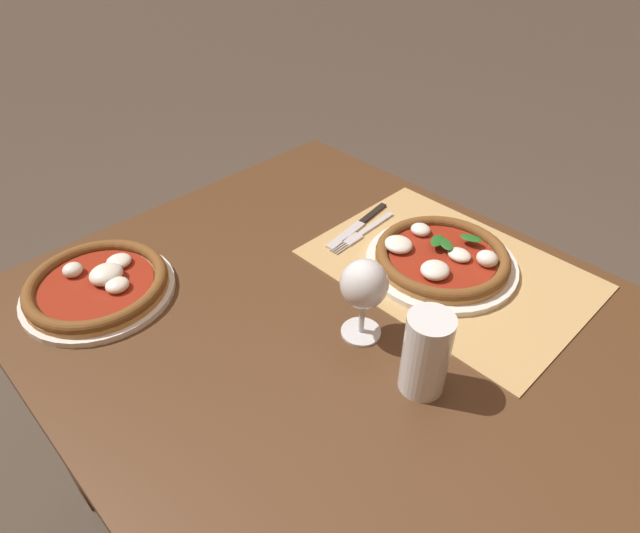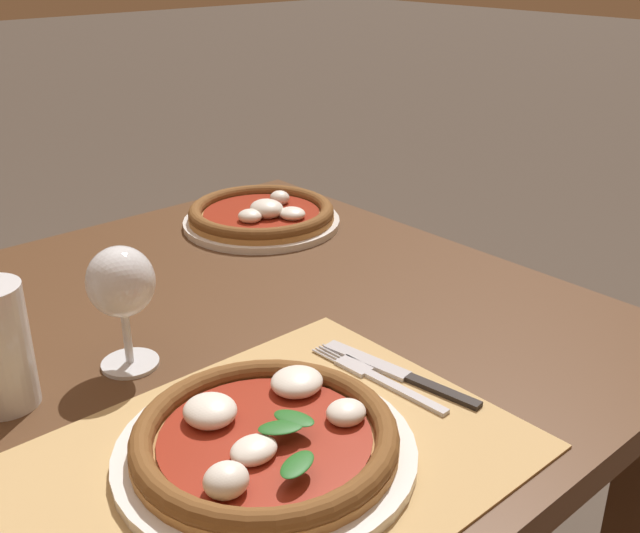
{
  "view_description": "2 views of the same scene",
  "coord_description": "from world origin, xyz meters",
  "px_view_note": "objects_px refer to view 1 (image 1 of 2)",
  "views": [
    {
      "loc": [
        -0.38,
        0.51,
        1.41
      ],
      "look_at": [
        0.19,
        -0.05,
        0.78
      ],
      "focal_mm": 30.0,
      "sensor_mm": 36.0,
      "label": 1
    },
    {
      "loc": [
        -0.31,
        -0.74,
        1.22
      ],
      "look_at": [
        0.27,
        -0.08,
        0.83
      ],
      "focal_mm": 42.0,
      "sensor_mm": 36.0,
      "label": 2
    }
  ],
  "objects_px": {
    "pint_glass": "(426,355)",
    "knife": "(358,225)",
    "pizza_far": "(98,285)",
    "pizza_near": "(441,258)",
    "fork": "(363,232)",
    "wine_glass": "(362,288)"
  },
  "relations": [
    {
      "from": "wine_glass",
      "to": "pint_glass",
      "type": "distance_m",
      "value": 0.15
    },
    {
      "from": "pint_glass",
      "to": "knife",
      "type": "height_order",
      "value": "pint_glass"
    },
    {
      "from": "wine_glass",
      "to": "knife",
      "type": "relative_size",
      "value": 0.72
    },
    {
      "from": "pizza_far",
      "to": "wine_glass",
      "type": "height_order",
      "value": "wine_glass"
    },
    {
      "from": "pizza_near",
      "to": "fork",
      "type": "xyz_separation_m",
      "value": [
        0.18,
        0.03,
        -0.02
      ]
    },
    {
      "from": "pizza_near",
      "to": "knife",
      "type": "height_order",
      "value": "pizza_near"
    },
    {
      "from": "pint_glass",
      "to": "fork",
      "type": "bearing_deg",
      "value": -35.4
    },
    {
      "from": "pizza_far",
      "to": "pint_glass",
      "type": "bearing_deg",
      "value": -155.04
    },
    {
      "from": "knife",
      "to": "wine_glass",
      "type": "bearing_deg",
      "value": 132.95
    },
    {
      "from": "pizza_near",
      "to": "wine_glass",
      "type": "bearing_deg",
      "value": 93.06
    },
    {
      "from": "pizza_near",
      "to": "pizza_far",
      "type": "height_order",
      "value": "pizza_near"
    },
    {
      "from": "pizza_far",
      "to": "pizza_near",
      "type": "bearing_deg",
      "value": -127.31
    },
    {
      "from": "pizza_near",
      "to": "fork",
      "type": "distance_m",
      "value": 0.19
    },
    {
      "from": "pint_glass",
      "to": "knife",
      "type": "distance_m",
      "value": 0.45
    },
    {
      "from": "wine_glass",
      "to": "knife",
      "type": "distance_m",
      "value": 0.34
    },
    {
      "from": "pint_glass",
      "to": "wine_glass",
      "type": "bearing_deg",
      "value": -5.07
    },
    {
      "from": "pizza_far",
      "to": "wine_glass",
      "type": "relative_size",
      "value": 1.82
    },
    {
      "from": "pint_glass",
      "to": "pizza_far",
      "type": "bearing_deg",
      "value": 24.96
    },
    {
      "from": "pizza_far",
      "to": "knife",
      "type": "height_order",
      "value": "pizza_far"
    },
    {
      "from": "pizza_far",
      "to": "pint_glass",
      "type": "xyz_separation_m",
      "value": [
        -0.56,
        -0.26,
        0.05
      ]
    },
    {
      "from": "wine_glass",
      "to": "pint_glass",
      "type": "height_order",
      "value": "wine_glass"
    },
    {
      "from": "wine_glass",
      "to": "pizza_far",
      "type": "bearing_deg",
      "value": 33.24
    }
  ]
}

